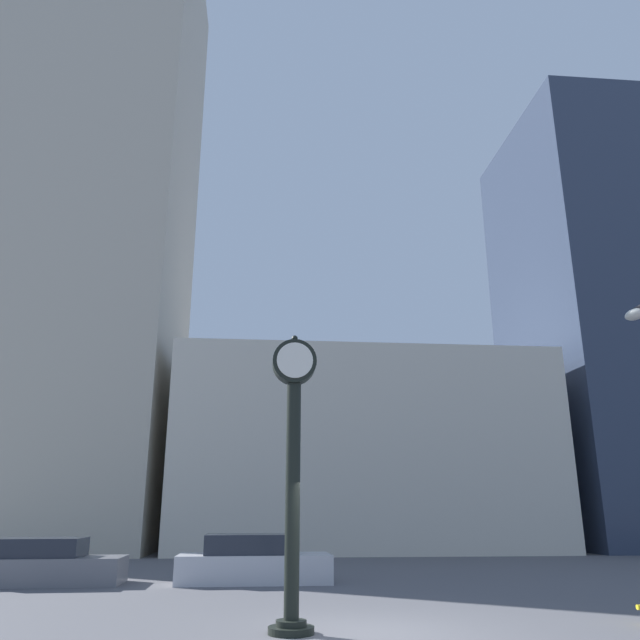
% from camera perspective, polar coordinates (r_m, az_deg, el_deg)
% --- Properties ---
extents(ground_plane, '(200.00, 200.00, 0.00)m').
position_cam_1_polar(ground_plane, '(11.87, 4.62, -26.73)').
color(ground_plane, '#515156').
extents(building_tall_tower, '(10.46, 12.00, 39.18)m').
position_cam_1_polar(building_tall_tower, '(41.00, -19.67, 9.44)').
color(building_tall_tower, '#BCB29E').
rests_on(building_tall_tower, ground_plane).
extents(building_storefront_row, '(19.52, 12.00, 10.01)m').
position_cam_1_polar(building_storefront_row, '(36.07, 3.40, -12.23)').
color(building_storefront_row, beige).
rests_on(building_storefront_row, ground_plane).
extents(building_glass_modern, '(8.34, 12.00, 26.60)m').
position_cam_1_polar(building_glass_modern, '(42.50, 23.68, -0.15)').
color(building_glass_modern, '#2D384C').
rests_on(building_glass_modern, ground_plane).
extents(street_clock, '(0.84, 0.80, 5.27)m').
position_cam_1_polar(street_clock, '(11.74, -2.46, -12.31)').
color(street_clock, black).
rests_on(street_clock, ground_plane).
extents(car_grey, '(4.31, 1.88, 1.26)m').
position_cam_1_polar(car_grey, '(20.59, -23.88, -19.80)').
color(car_grey, slate).
rests_on(car_grey, ground_plane).
extents(car_silver, '(4.47, 1.92, 1.35)m').
position_cam_1_polar(car_silver, '(19.64, -6.18, -21.15)').
color(car_silver, '#BCBCC1').
rests_on(car_silver, ground_plane).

